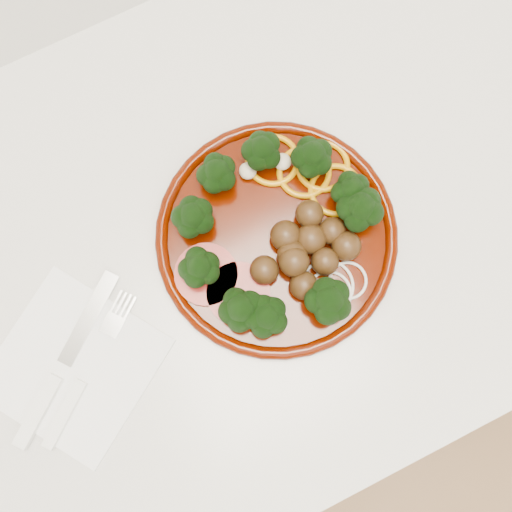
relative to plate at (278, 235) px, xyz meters
name	(u,v)px	position (x,y,z in m)	size (l,w,h in m)	color
counter	(257,280)	(-0.01, 0.02, -0.47)	(2.40, 0.60, 0.90)	beige
plate	(278,235)	(0.00, 0.00, 0.00)	(0.27, 0.27, 0.06)	#3E0B00
napkin	(74,366)	(-0.26, -0.03, -0.02)	(0.16, 0.16, 0.00)	white
knife	(54,381)	(-0.28, -0.03, -0.01)	(0.17, 0.14, 0.01)	silver
fork	(75,395)	(-0.27, -0.06, -0.01)	(0.15, 0.12, 0.01)	white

